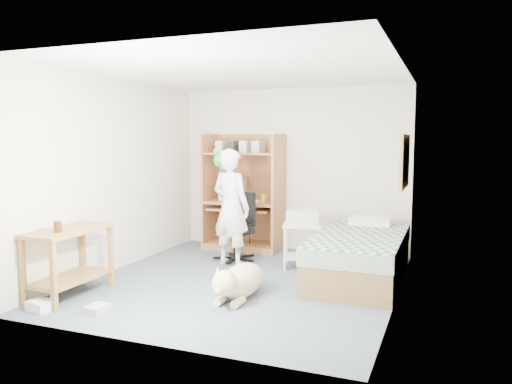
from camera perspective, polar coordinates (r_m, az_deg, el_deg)
floor at (r=6.14m, az=-1.52°, el=-10.21°), size 4.00×4.00×0.00m
wall_back at (r=7.79m, az=4.17°, el=2.58°), size 3.60×0.02×2.50m
wall_right at (r=5.47m, az=16.09°, el=0.91°), size 0.02×4.00×2.50m
wall_left at (r=6.81m, az=-15.66°, el=1.88°), size 0.02×4.00×2.50m
ceiling at (r=5.94m, az=-1.59°, el=13.60°), size 3.60×4.00×0.02m
computer_hutch at (r=7.82m, az=-1.34°, el=-0.56°), size 1.20×0.63×1.80m
bed at (r=6.29m, az=11.78°, el=-7.22°), size 1.02×2.02×0.66m
side_desk at (r=5.84m, az=-20.58°, el=-6.44°), size 0.50×1.00×0.75m
corkboard at (r=6.36m, az=16.64°, el=3.38°), size 0.04×0.94×0.66m
office_chair at (r=7.14m, az=-2.14°, el=-5.07°), size 0.54×0.54×0.96m
person at (r=6.78m, az=-2.88°, el=-1.78°), size 0.66×0.52×1.59m
parrot at (r=6.83m, az=-4.40°, el=3.82°), size 0.12×0.20×0.32m
dog at (r=5.49m, az=-1.88°, el=-10.10°), size 0.39×1.16×0.44m
printer_cart at (r=6.73m, az=5.30°, el=-5.30°), size 0.58×0.51×0.60m
printer at (r=6.67m, az=5.32°, el=-2.84°), size 0.48×0.41×0.18m
crt_monitor at (r=7.89m, az=-2.60°, el=0.43°), size 0.44×0.45×0.36m
keyboard at (r=7.67m, az=-1.49°, el=-1.81°), size 0.46×0.18×0.03m
pencil_cup at (r=7.60m, az=0.92°, el=-0.75°), size 0.08×0.08×0.12m
drink_glass at (r=5.60m, az=-21.72°, el=-3.71°), size 0.08×0.08×0.12m
floor_box_a at (r=5.59m, az=-23.35°, el=-11.82°), size 0.28×0.24×0.10m
floor_box_b at (r=5.32m, az=-17.72°, el=-12.63°), size 0.19×0.22×0.08m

